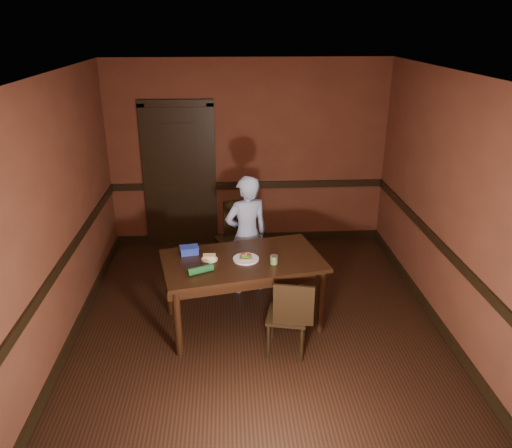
{
  "coord_description": "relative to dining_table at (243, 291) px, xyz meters",
  "views": [
    {
      "loc": [
        -0.3,
        -4.78,
        3.16
      ],
      "look_at": [
        0.0,
        0.35,
        1.05
      ],
      "focal_mm": 35.0,
      "sensor_mm": 36.0,
      "label": 1
    }
  ],
  "objects": [
    {
      "name": "wall_right",
      "position": [
        2.17,
        -0.0,
        0.95
      ],
      "size": [
        0.02,
        4.5,
        2.7
      ],
      "primitive_type": "cube",
      "color": "#5E2D1C",
      "rests_on": "ground"
    },
    {
      "name": "wall_front",
      "position": [
        0.17,
        -2.25,
        0.95
      ],
      "size": [
        4.0,
        0.02,
        2.7
      ],
      "primitive_type": "cube",
      "color": "#5E2D1C",
      "rests_on": "ground"
    },
    {
      "name": "ceiling",
      "position": [
        0.17,
        -0.0,
        2.3
      ],
      "size": [
        4.0,
        4.5,
        0.01
      ],
      "primitive_type": "cube",
      "color": "silver",
      "rests_on": "ground"
    },
    {
      "name": "wall_back",
      "position": [
        0.17,
        2.25,
        0.95
      ],
      "size": [
        4.0,
        0.02,
        2.7
      ],
      "primitive_type": "cube",
      "color": "#5E2D1C",
      "rests_on": "ground"
    },
    {
      "name": "food_tub",
      "position": [
        -0.57,
        0.17,
        0.44
      ],
      "size": [
        0.22,
        0.17,
        0.08
      ],
      "rotation": [
        0.0,
        0.0,
        0.19
      ],
      "color": "#2B40BE",
      "rests_on": "dining_table"
    },
    {
      "name": "baseboard_back",
      "position": [
        0.17,
        2.23,
        -0.34
      ],
      "size": [
        4.0,
        0.03,
        0.12
      ],
      "primitive_type": "cube",
      "color": "black",
      "rests_on": "ground"
    },
    {
      "name": "dining_table",
      "position": [
        0.0,
        0.0,
        0.0
      ],
      "size": [
        1.85,
        1.28,
        0.79
      ],
      "primitive_type": "cube",
      "rotation": [
        0.0,
        0.0,
        0.21
      ],
      "color": "black",
      "rests_on": "floor"
    },
    {
      "name": "baseboard_left",
      "position": [
        -1.82,
        -0.0,
        -0.34
      ],
      "size": [
        0.03,
        4.5,
        0.12
      ],
      "primitive_type": "cube",
      "color": "black",
      "rests_on": "ground"
    },
    {
      "name": "dado_back",
      "position": [
        0.17,
        2.23,
        0.5
      ],
      "size": [
        4.0,
        0.03,
        0.1
      ],
      "primitive_type": "cube",
      "color": "black",
      "rests_on": "ground"
    },
    {
      "name": "door",
      "position": [
        -0.83,
        2.22,
        0.7
      ],
      "size": [
        1.05,
        0.07,
        2.2
      ],
      "color": "black",
      "rests_on": "ground"
    },
    {
      "name": "dado_right",
      "position": [
        2.15,
        -0.0,
        0.5
      ],
      "size": [
        0.03,
        4.5,
        0.1
      ],
      "primitive_type": "cube",
      "color": "black",
      "rests_on": "ground"
    },
    {
      "name": "floor",
      "position": [
        0.17,
        -0.0,
        -0.4
      ],
      "size": [
        4.0,
        4.5,
        0.01
      ],
      "primitive_type": "cube",
      "color": "black",
      "rests_on": "ground"
    },
    {
      "name": "wall_left",
      "position": [
        -1.83,
        -0.0,
        0.95
      ],
      "size": [
        0.02,
        4.5,
        2.7
      ],
      "primitive_type": "cube",
      "color": "#5E2D1C",
      "rests_on": "ground"
    },
    {
      "name": "wrapped_veg",
      "position": [
        -0.43,
        -0.3,
        0.43
      ],
      "size": [
        0.27,
        0.18,
        0.07
      ],
      "primitive_type": "cylinder",
      "rotation": [
        0.0,
        1.57,
        0.44
      ],
      "color": "#1A5223",
      "rests_on": "dining_table"
    },
    {
      "name": "chair_far",
      "position": [
        -0.05,
        1.19,
        0.09
      ],
      "size": [
        0.58,
        0.58,
        0.98
      ],
      "primitive_type": null,
      "rotation": [
        0.0,
        0.0,
        0.32
      ],
      "color": "black",
      "rests_on": "floor"
    },
    {
      "name": "person",
      "position": [
        0.08,
        0.74,
        0.35
      ],
      "size": [
        0.63,
        0.52,
        1.49
      ],
      "primitive_type": "imported",
      "rotation": [
        0.0,
        0.0,
        3.49
      ],
      "color": "#A4BAE1",
      "rests_on": "floor"
    },
    {
      "name": "sandwich_plate",
      "position": [
        0.04,
        -0.02,
        0.42
      ],
      "size": [
        0.28,
        0.28,
        0.07
      ],
      "rotation": [
        0.0,
        0.0,
        0.17
      ],
      "color": "white",
      "rests_on": "dining_table"
    },
    {
      "name": "cheese_saucer",
      "position": [
        -0.35,
        0.01,
        0.42
      ],
      "size": [
        0.18,
        0.18,
        0.06
      ],
      "rotation": [
        0.0,
        0.0,
        -0.24
      ],
      "color": "white",
      "rests_on": "dining_table"
    },
    {
      "name": "sauce_jar",
      "position": [
        0.33,
        -0.13,
        0.44
      ],
      "size": [
        0.08,
        0.08,
        0.1
      ],
      "rotation": [
        0.0,
        0.0,
        -0.35
      ],
      "color": "olive",
      "rests_on": "dining_table"
    },
    {
      "name": "chair_near",
      "position": [
        0.43,
        -0.52,
        0.03
      ],
      "size": [
        0.47,
        0.47,
        0.84
      ],
      "primitive_type": null,
      "rotation": [
        0.0,
        0.0,
        2.93
      ],
      "color": "black",
      "rests_on": "floor"
    },
    {
      "name": "baseboard_right",
      "position": [
        2.15,
        -0.0,
        -0.34
      ],
      "size": [
        0.03,
        4.5,
        0.12
      ],
      "primitive_type": "cube",
      "color": "black",
      "rests_on": "ground"
    },
    {
      "name": "dado_left",
      "position": [
        -1.82,
        -0.0,
        0.5
      ],
      "size": [
        0.03,
        4.5,
        0.1
      ],
      "primitive_type": "cube",
      "color": "black",
      "rests_on": "ground"
    }
  ]
}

